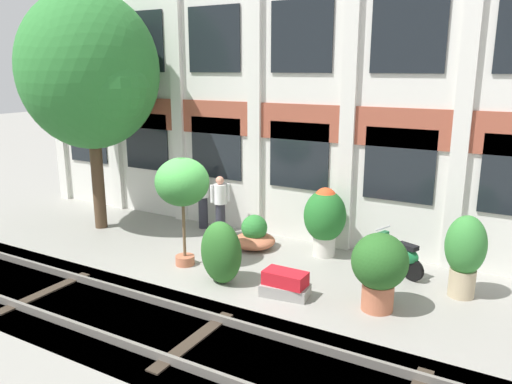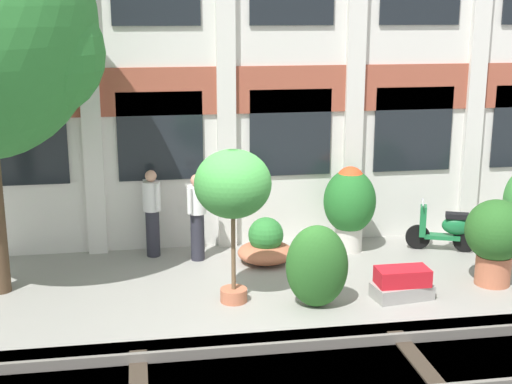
{
  "view_description": "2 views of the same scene",
  "coord_description": "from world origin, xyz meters",
  "views": [
    {
      "loc": [
        6.5,
        -8.32,
        4.42
      ],
      "look_at": [
        0.75,
        1.8,
        1.52
      ],
      "focal_mm": 35.0,
      "sensor_mm": 36.0,
      "label": 1
    },
    {
      "loc": [
        -1.66,
        -10.42,
        4.58
      ],
      "look_at": [
        0.29,
        1.34,
        1.53
      ],
      "focal_mm": 50.0,
      "sensor_mm": 36.0,
      "label": 2
    }
  ],
  "objects": [
    {
      "name": "potted_plant_ribbed_drum",
      "position": [
        4.24,
        0.26,
        0.87
      ],
      "size": [
        1.04,
        1.04,
        1.49
      ],
      "color": "#B76647",
      "rests_on": "ground"
    },
    {
      "name": "ground_plane",
      "position": [
        0.0,
        0.0,
        0.0
      ],
      "size": [
        80.0,
        80.0,
        0.0
      ],
      "primitive_type": "plane",
      "color": "gray"
    },
    {
      "name": "resident_by_doorway",
      "position": [
        -1.48,
        2.69,
        0.9
      ],
      "size": [
        0.34,
        0.47,
        1.68
      ],
      "rotation": [
        0.0,
        0.0,
        -2.62
      ],
      "color": "#282833",
      "rests_on": "ground"
    },
    {
      "name": "potted_plant_glazed_jar",
      "position": [
        2.3,
        2.38,
        0.98
      ],
      "size": [
        1.01,
        1.01,
        1.68
      ],
      "color": "beige",
      "rests_on": "ground"
    },
    {
      "name": "potted_plant_low_pan",
      "position": [
        -0.25,
        0.24,
        1.91
      ],
      "size": [
        1.21,
        1.21,
        2.5
      ],
      "color": "#B76647",
      "rests_on": "ground"
    },
    {
      "name": "resident_watching_tracks",
      "position": [
        -0.66,
        2.34,
        0.89
      ],
      "size": [
        0.38,
        0.42,
        1.65
      ],
      "rotation": [
        0.0,
        0.0,
        -0.73
      ],
      "color": "#282833",
      "rests_on": "ground"
    },
    {
      "name": "potted_plant_wide_bowl",
      "position": [
        0.59,
        1.99,
        0.33
      ],
      "size": [
        1.06,
        1.06,
        0.86
      ],
      "color": "#B76647",
      "rests_on": "ground"
    },
    {
      "name": "scooter_second_parked",
      "position": [
        4.16,
        2.07,
        0.44
      ],
      "size": [
        1.32,
        0.71,
        0.98
      ],
      "rotation": [
        0.0,
        0.0,
        2.76
      ],
      "color": "black",
      "rests_on": "ground"
    },
    {
      "name": "topiary_hedge",
      "position": [
        1.02,
        -0.16,
        0.67
      ],
      "size": [
        1.11,
        0.89,
        1.34
      ],
      "primitive_type": "ellipsoid",
      "rotation": [
        0.0,
        0.0,
        6.08
      ],
      "color": "#286023",
      "rests_on": "ground"
    },
    {
      "name": "apartment_facade",
      "position": [
        -0.0,
        3.34,
        4.09
      ],
      "size": [
        15.55,
        0.64,
        8.22
      ],
      "color": "silver",
      "rests_on": "ground"
    },
    {
      "name": "potted_plant_square_trough",
      "position": [
        2.48,
        -0.07,
        0.24
      ],
      "size": [
        1.01,
        0.63,
        0.52
      ],
      "color": "gray",
      "rests_on": "ground"
    }
  ]
}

